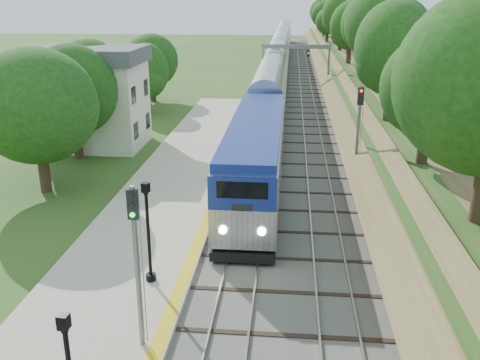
# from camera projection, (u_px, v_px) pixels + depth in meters

# --- Properties ---
(trackbed) EXTENTS (9.50, 170.00, 0.28)m
(trackbed) POSITION_uv_depth(u_px,v_px,m) (291.00, 88.00, 71.22)
(trackbed) COLOR #4C4944
(trackbed) RESTS_ON ground
(platform) EXTENTS (6.40, 68.00, 0.38)m
(platform) POSITION_uv_depth(u_px,v_px,m) (161.00, 212.00, 30.45)
(platform) COLOR #AEA68C
(platform) RESTS_ON ground
(yellow_stripe) EXTENTS (0.55, 68.00, 0.01)m
(yellow_stripe) POSITION_uv_depth(u_px,v_px,m) (210.00, 210.00, 30.13)
(yellow_stripe) COLOR gold
(yellow_stripe) RESTS_ON platform
(embankment) EXTENTS (10.64, 170.00, 11.70)m
(embankment) POSITION_uv_depth(u_px,v_px,m) (355.00, 75.00, 69.86)
(embankment) COLOR brown
(embankment) RESTS_ON ground
(station_building) EXTENTS (8.60, 6.60, 8.00)m
(station_building) POSITION_uv_depth(u_px,v_px,m) (92.00, 97.00, 43.11)
(station_building) COLOR white
(station_building) RESTS_ON ground
(signal_gantry) EXTENTS (8.40, 0.38, 6.20)m
(signal_gantry) POSITION_uv_depth(u_px,v_px,m) (296.00, 56.00, 64.91)
(signal_gantry) COLOR slate
(signal_gantry) RESTS_ON ground
(trees_behind_platform) EXTENTS (7.82, 53.32, 7.21)m
(trees_behind_platform) POSITION_uv_depth(u_px,v_px,m) (82.00, 117.00, 33.94)
(trees_behind_platform) COLOR #332316
(trees_behind_platform) RESTS_ON ground
(train) EXTENTS (3.11, 124.48, 4.57)m
(train) POSITION_uv_depth(u_px,v_px,m) (278.00, 61.00, 81.28)
(train) COLOR black
(train) RESTS_ON trackbed
(lamppost_far) EXTENTS (0.43, 0.43, 4.40)m
(lamppost_far) POSITION_uv_depth(u_px,v_px,m) (149.00, 238.00, 22.11)
(lamppost_far) COLOR black
(lamppost_far) RESTS_ON platform
(signal_platform) EXTENTS (0.34, 0.27, 5.85)m
(signal_platform) POSITION_uv_depth(u_px,v_px,m) (136.00, 251.00, 17.44)
(signal_platform) COLOR slate
(signal_platform) RESTS_ON platform
(signal_farside) EXTENTS (0.36, 0.29, 6.61)m
(signal_farside) POSITION_uv_depth(u_px,v_px,m) (358.00, 127.00, 32.86)
(signal_farside) COLOR slate
(signal_farside) RESTS_ON ground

